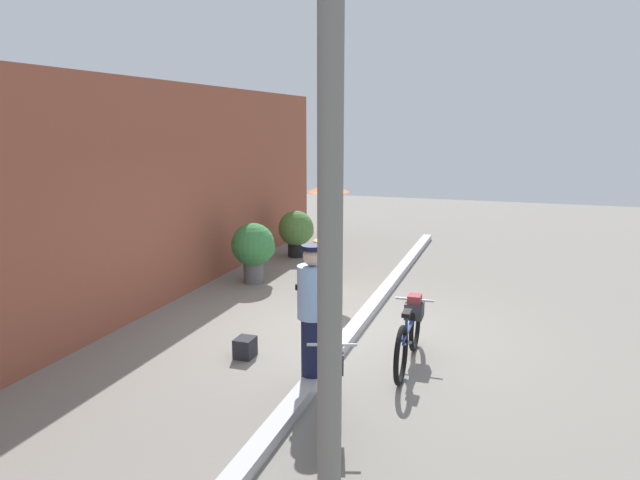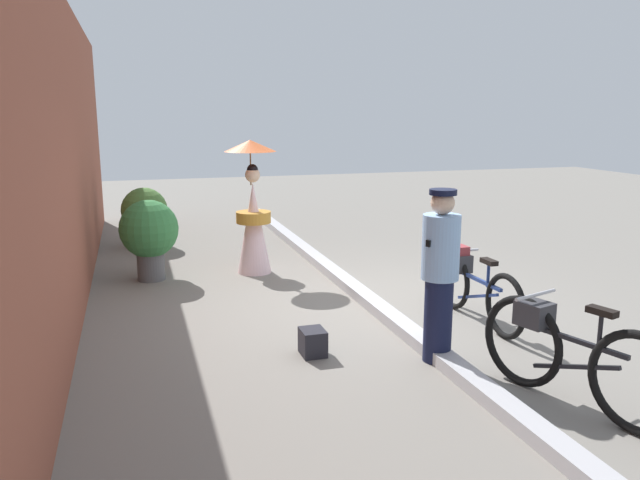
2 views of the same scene
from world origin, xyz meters
The scene contains 10 objects.
ground_plane centered at (0.00, 0.00, 0.00)m, with size 30.00×30.00×0.00m, color gray.
building_wall centered at (0.00, 3.43, 1.77)m, with size 14.00×0.40×3.53m, color brown.
sidewalk_curb centered at (0.00, 0.00, 0.06)m, with size 14.00×0.20×0.12m, color #B2B2B7.
bicycle_near_officer centered at (-0.83, -0.91, 0.41)m, with size 1.72×0.48×0.77m.
bicycle_far_side centered at (-2.87, -0.55, 0.43)m, with size 1.71×0.64×0.86m.
person_officer centered at (-1.76, 0.01, 0.85)m, with size 0.34×0.36×1.60m.
person_with_parasol centered at (1.92, 1.02, 0.91)m, with size 0.73×0.73×1.88m.
potted_plant_by_door centered at (1.95, 2.43, 0.65)m, with size 0.81×0.79×1.10m.
potted_plant_small centered at (4.18, 2.44, 0.58)m, with size 0.79×0.77×1.01m.
backpack_on_pavement centered at (-1.29, 1.07, 0.13)m, with size 0.27×0.23×0.25m.
Camera 2 is at (-6.65, 2.63, 2.28)m, focal length 34.95 mm.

